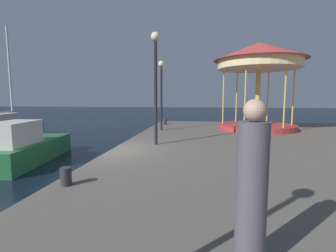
{
  "coord_description": "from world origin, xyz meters",
  "views": [
    {
      "loc": [
        3.31,
        -8.69,
        2.7
      ],
      "look_at": [
        1.44,
        4.79,
        1.14
      ],
      "focal_mm": 26.65,
      "sensor_mm": 36.0,
      "label": 1
    }
  ],
  "objects_px": {
    "sailboat_blue": "(6,131)",
    "lamp_post_far_end": "(161,83)",
    "bollard_north": "(66,176)",
    "bollard_south": "(165,122)",
    "person_by_the_water": "(252,190)",
    "lamp_post_mid_promenade": "(156,69)",
    "motorboat_green": "(24,147)",
    "carousel": "(259,65)"
  },
  "relations": [
    {
      "from": "lamp_post_mid_promenade",
      "to": "lamp_post_far_end",
      "type": "distance_m",
      "value": 4.49
    },
    {
      "from": "lamp_post_far_end",
      "to": "person_by_the_water",
      "type": "distance_m",
      "value": 12.02
    },
    {
      "from": "lamp_post_far_end",
      "to": "bollard_north",
      "type": "height_order",
      "value": "lamp_post_far_end"
    },
    {
      "from": "lamp_post_far_end",
      "to": "person_by_the_water",
      "type": "xyz_separation_m",
      "value": [
        2.91,
        -11.52,
        -1.86
      ]
    },
    {
      "from": "sailboat_blue",
      "to": "lamp_post_mid_promenade",
      "type": "distance_m",
      "value": 11.29
    },
    {
      "from": "lamp_post_mid_promenade",
      "to": "bollard_north",
      "type": "xyz_separation_m",
      "value": [
        -1.06,
        -4.93,
        -2.81
      ]
    },
    {
      "from": "motorboat_green",
      "to": "person_by_the_water",
      "type": "bearing_deg",
      "value": -39.51
    },
    {
      "from": "lamp_post_far_end",
      "to": "carousel",
      "type": "bearing_deg",
      "value": 11.88
    },
    {
      "from": "sailboat_blue",
      "to": "lamp_post_mid_promenade",
      "type": "bearing_deg",
      "value": -20.86
    },
    {
      "from": "motorboat_green",
      "to": "lamp_post_far_end",
      "type": "relative_size",
      "value": 1.25
    },
    {
      "from": "motorboat_green",
      "to": "bollard_north",
      "type": "xyz_separation_m",
      "value": [
        4.39,
        -4.33,
        0.35
      ]
    },
    {
      "from": "sailboat_blue",
      "to": "bollard_south",
      "type": "height_order",
      "value": "sailboat_blue"
    },
    {
      "from": "lamp_post_far_end",
      "to": "lamp_post_mid_promenade",
      "type": "bearing_deg",
      "value": -83.46
    },
    {
      "from": "person_by_the_water",
      "to": "lamp_post_far_end",
      "type": "bearing_deg",
      "value": 104.18
    },
    {
      "from": "person_by_the_water",
      "to": "bollard_south",
      "type": "bearing_deg",
      "value": 102.23
    },
    {
      "from": "motorboat_green",
      "to": "lamp_post_mid_promenade",
      "type": "distance_m",
      "value": 6.32
    },
    {
      "from": "sailboat_blue",
      "to": "bollard_south",
      "type": "xyz_separation_m",
      "value": [
        9.38,
        3.65,
        0.33
      ]
    },
    {
      "from": "lamp_post_mid_promenade",
      "to": "carousel",
      "type": "bearing_deg",
      "value": 47.94
    },
    {
      "from": "motorboat_green",
      "to": "bollard_south",
      "type": "height_order",
      "value": "motorboat_green"
    },
    {
      "from": "sailboat_blue",
      "to": "person_by_the_water",
      "type": "distance_m",
      "value": 16.66
    },
    {
      "from": "bollard_south",
      "to": "person_by_the_water",
      "type": "relative_size",
      "value": 0.21
    },
    {
      "from": "bollard_south",
      "to": "carousel",
      "type": "bearing_deg",
      "value": -17.9
    },
    {
      "from": "sailboat_blue",
      "to": "carousel",
      "type": "bearing_deg",
      "value": 6.62
    },
    {
      "from": "lamp_post_far_end",
      "to": "person_by_the_water",
      "type": "bearing_deg",
      "value": -75.82
    },
    {
      "from": "lamp_post_far_end",
      "to": "bollard_south",
      "type": "xyz_separation_m",
      "value": [
        -0.25,
        3.06,
        -2.55
      ]
    },
    {
      "from": "sailboat_blue",
      "to": "lamp_post_far_end",
      "type": "relative_size",
      "value": 1.79
    },
    {
      "from": "motorboat_green",
      "to": "lamp_post_mid_promenade",
      "type": "height_order",
      "value": "lamp_post_mid_promenade"
    },
    {
      "from": "sailboat_blue",
      "to": "lamp_post_far_end",
      "type": "bearing_deg",
      "value": 3.5
    },
    {
      "from": "bollard_north",
      "to": "person_by_the_water",
      "type": "relative_size",
      "value": 0.21
    },
    {
      "from": "lamp_post_mid_promenade",
      "to": "bollard_north",
      "type": "relative_size",
      "value": 11.06
    },
    {
      "from": "lamp_post_mid_promenade",
      "to": "person_by_the_water",
      "type": "height_order",
      "value": "lamp_post_mid_promenade"
    },
    {
      "from": "sailboat_blue",
      "to": "bollard_north",
      "type": "height_order",
      "value": "sailboat_blue"
    },
    {
      "from": "bollard_north",
      "to": "motorboat_green",
      "type": "bearing_deg",
      "value": 135.35
    },
    {
      "from": "motorboat_green",
      "to": "lamp_post_mid_promenade",
      "type": "bearing_deg",
      "value": 6.26
    },
    {
      "from": "lamp_post_far_end",
      "to": "sailboat_blue",
      "type": "bearing_deg",
      "value": -176.5
    },
    {
      "from": "bollard_south",
      "to": "bollard_north",
      "type": "relative_size",
      "value": 1.0
    },
    {
      "from": "lamp_post_mid_promenade",
      "to": "person_by_the_water",
      "type": "distance_m",
      "value": 7.76
    },
    {
      "from": "sailboat_blue",
      "to": "person_by_the_water",
      "type": "bearing_deg",
      "value": -41.07
    },
    {
      "from": "carousel",
      "to": "lamp_post_mid_promenade",
      "type": "bearing_deg",
      "value": -132.06
    },
    {
      "from": "sailboat_blue",
      "to": "bollard_north",
      "type": "xyz_separation_m",
      "value": [
        9.08,
        -8.79,
        0.33
      ]
    },
    {
      "from": "bollard_south",
      "to": "sailboat_blue",
      "type": "bearing_deg",
      "value": -158.72
    },
    {
      "from": "bollard_north",
      "to": "person_by_the_water",
      "type": "xyz_separation_m",
      "value": [
        3.46,
        -2.14,
        0.69
      ]
    }
  ]
}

